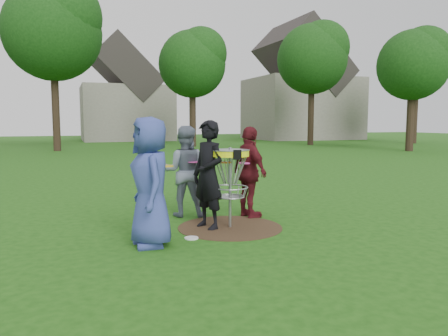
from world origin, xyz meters
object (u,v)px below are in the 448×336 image
object	(u,v)px
player_blue	(151,182)
player_maroon	(250,172)
player_black	(208,175)
player_grey	(185,171)
disc_golf_basket	(230,169)

from	to	relation	value
player_blue	player_maroon	bearing A→B (deg)	119.21
player_black	player_blue	bearing A→B (deg)	-79.42
player_grey	player_blue	bearing A→B (deg)	81.60
player_blue	disc_golf_basket	xyz separation A→B (m)	(1.48, 0.62, 0.07)
player_blue	player_maroon	world-z (taller)	player_blue
player_blue	player_grey	world-z (taller)	player_blue
player_blue	player_black	world-z (taller)	player_blue
player_grey	player_maroon	world-z (taller)	player_grey
player_black	player_grey	distance (m)	1.08
player_grey	disc_golf_basket	bearing A→B (deg)	132.96
player_grey	disc_golf_basket	world-z (taller)	player_grey
player_black	player_maroon	xyz separation A→B (m)	(1.00, 0.54, -0.06)
player_black	player_maroon	bearing A→B (deg)	96.50
player_black	player_maroon	size ratio (longest dim) A/B	1.07
disc_golf_basket	player_maroon	bearing A→B (deg)	45.03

